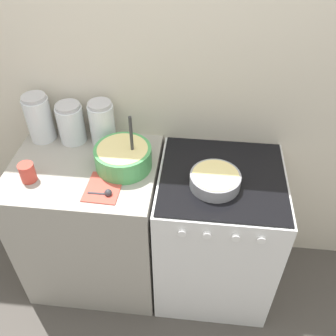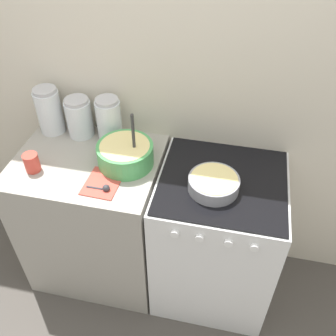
{
  "view_description": "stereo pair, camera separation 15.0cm",
  "coord_description": "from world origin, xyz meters",
  "px_view_note": "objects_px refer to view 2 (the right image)",
  "views": [
    {
      "loc": [
        0.22,
        -1.1,
        2.2
      ],
      "look_at": [
        0.07,
        0.29,
        0.97
      ],
      "focal_mm": 40.0,
      "sensor_mm": 36.0,
      "label": 1
    },
    {
      "loc": [
        0.36,
        -1.07,
        2.2
      ],
      "look_at": [
        0.07,
        0.29,
        0.97
      ],
      "focal_mm": 40.0,
      "sensor_mm": 36.0,
      "label": 2
    }
  ],
  "objects_px": {
    "baking_pan": "(214,183)",
    "storage_jar_left": "(50,113)",
    "stove": "(215,238)",
    "storage_jar_middle": "(80,120)",
    "storage_jar_right": "(109,122)",
    "tin_can": "(32,163)",
    "mixing_bowl": "(125,153)"
  },
  "relations": [
    {
      "from": "stove",
      "to": "baking_pan",
      "type": "distance_m",
      "value": 0.5
    },
    {
      "from": "stove",
      "to": "storage_jar_middle",
      "type": "relative_size",
      "value": 3.98
    },
    {
      "from": "mixing_bowl",
      "to": "storage_jar_middle",
      "type": "distance_m",
      "value": 0.38
    },
    {
      "from": "storage_jar_left",
      "to": "storage_jar_middle",
      "type": "bearing_deg",
      "value": 0.0
    },
    {
      "from": "stove",
      "to": "mixing_bowl",
      "type": "distance_m",
      "value": 0.73
    },
    {
      "from": "storage_jar_right",
      "to": "tin_can",
      "type": "height_order",
      "value": "storage_jar_right"
    },
    {
      "from": "storage_jar_left",
      "to": "storage_jar_right",
      "type": "bearing_deg",
      "value": 0.0
    },
    {
      "from": "storage_jar_right",
      "to": "tin_can",
      "type": "distance_m",
      "value": 0.46
    },
    {
      "from": "stove",
      "to": "storage_jar_middle",
      "type": "bearing_deg",
      "value": 165.44
    },
    {
      "from": "mixing_bowl",
      "to": "storage_jar_left",
      "type": "relative_size",
      "value": 1.14
    },
    {
      "from": "storage_jar_middle",
      "to": "tin_can",
      "type": "relative_size",
      "value": 2.33
    },
    {
      "from": "stove",
      "to": "storage_jar_right",
      "type": "xyz_separation_m",
      "value": [
        -0.66,
        0.22,
        0.57
      ]
    },
    {
      "from": "mixing_bowl",
      "to": "storage_jar_right",
      "type": "relative_size",
      "value": 1.22
    },
    {
      "from": "stove",
      "to": "tin_can",
      "type": "height_order",
      "value": "tin_can"
    },
    {
      "from": "stove",
      "to": "tin_can",
      "type": "distance_m",
      "value": 1.09
    },
    {
      "from": "storage_jar_right",
      "to": "storage_jar_middle",
      "type": "bearing_deg",
      "value": 180.0
    },
    {
      "from": "baking_pan",
      "to": "tin_can",
      "type": "distance_m",
      "value": 0.92
    },
    {
      "from": "baking_pan",
      "to": "storage_jar_right",
      "type": "height_order",
      "value": "storage_jar_right"
    },
    {
      "from": "storage_jar_right",
      "to": "mixing_bowl",
      "type": "bearing_deg",
      "value": -52.29
    },
    {
      "from": "storage_jar_middle",
      "to": "baking_pan",
      "type": "bearing_deg",
      "value": -19.85
    },
    {
      "from": "stove",
      "to": "storage_jar_middle",
      "type": "distance_m",
      "value": 1.03
    },
    {
      "from": "baking_pan",
      "to": "storage_jar_left",
      "type": "bearing_deg",
      "value": 163.53
    },
    {
      "from": "baking_pan",
      "to": "storage_jar_middle",
      "type": "relative_size",
      "value": 1.07
    },
    {
      "from": "baking_pan",
      "to": "storage_jar_middle",
      "type": "height_order",
      "value": "storage_jar_middle"
    },
    {
      "from": "mixing_bowl",
      "to": "storage_jar_middle",
      "type": "bearing_deg",
      "value": 149.28
    },
    {
      "from": "baking_pan",
      "to": "storage_jar_right",
      "type": "relative_size",
      "value": 0.98
    },
    {
      "from": "stove",
      "to": "storage_jar_left",
      "type": "relative_size",
      "value": 3.37
    },
    {
      "from": "stove",
      "to": "tin_can",
      "type": "bearing_deg",
      "value": -172.33
    },
    {
      "from": "storage_jar_right",
      "to": "baking_pan",
      "type": "bearing_deg",
      "value": -24.87
    },
    {
      "from": "stove",
      "to": "baking_pan",
      "type": "bearing_deg",
      "value": -120.92
    },
    {
      "from": "storage_jar_left",
      "to": "storage_jar_right",
      "type": "height_order",
      "value": "storage_jar_left"
    },
    {
      "from": "baking_pan",
      "to": "storage_jar_left",
      "type": "xyz_separation_m",
      "value": [
        -0.97,
        0.29,
        0.08
      ]
    }
  ]
}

